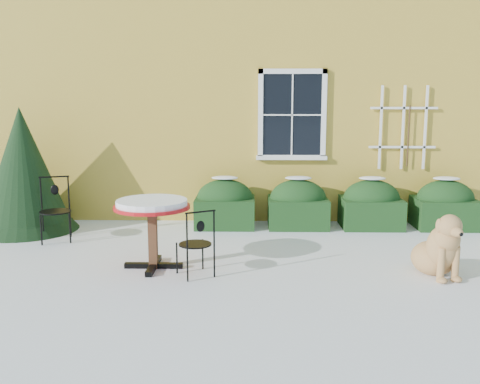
{
  "coord_description": "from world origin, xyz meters",
  "views": [
    {
      "loc": [
        0.16,
        -6.79,
        2.26
      ],
      "look_at": [
        0.0,
        1.0,
        0.9
      ],
      "focal_mm": 40.0,
      "sensor_mm": 36.0,
      "label": 1
    }
  ],
  "objects_px": {
    "patio_chair_far": "(55,209)",
    "dog": "(440,250)",
    "evergreen_shrub": "(24,181)",
    "bistro_table": "(152,211)",
    "patio_chair_near": "(196,243)"
  },
  "relations": [
    {
      "from": "bistro_table",
      "to": "patio_chair_far",
      "type": "distance_m",
      "value": 2.33
    },
    {
      "from": "patio_chair_far",
      "to": "dog",
      "type": "relative_size",
      "value": 1.04
    },
    {
      "from": "bistro_table",
      "to": "patio_chair_near",
      "type": "bearing_deg",
      "value": -27.53
    },
    {
      "from": "evergreen_shrub",
      "to": "dog",
      "type": "distance_m",
      "value": 6.77
    },
    {
      "from": "bistro_table",
      "to": "dog",
      "type": "relative_size",
      "value": 1.03
    },
    {
      "from": "evergreen_shrub",
      "to": "patio_chair_far",
      "type": "height_order",
      "value": "evergreen_shrub"
    },
    {
      "from": "patio_chair_far",
      "to": "dog",
      "type": "height_order",
      "value": "patio_chair_far"
    },
    {
      "from": "bistro_table",
      "to": "patio_chair_near",
      "type": "relative_size",
      "value": 1.14
    },
    {
      "from": "dog",
      "to": "patio_chair_far",
      "type": "bearing_deg",
      "value": 150.36
    },
    {
      "from": "evergreen_shrub",
      "to": "patio_chair_far",
      "type": "bearing_deg",
      "value": -40.92
    },
    {
      "from": "patio_chair_near",
      "to": "dog",
      "type": "distance_m",
      "value": 3.13
    },
    {
      "from": "patio_chair_far",
      "to": "patio_chair_near",
      "type": "bearing_deg",
      "value": -52.95
    },
    {
      "from": "patio_chair_far",
      "to": "dog",
      "type": "distance_m",
      "value": 5.82
    },
    {
      "from": "evergreen_shrub",
      "to": "patio_chair_near",
      "type": "bearing_deg",
      "value": -36.73
    },
    {
      "from": "patio_chair_near",
      "to": "bistro_table",
      "type": "bearing_deg",
      "value": -56.35
    }
  ]
}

